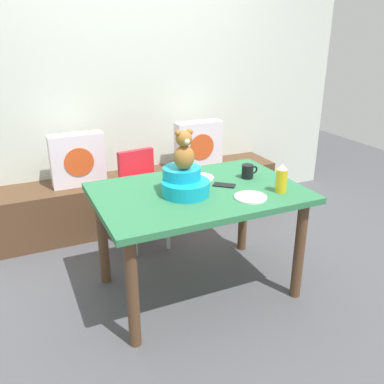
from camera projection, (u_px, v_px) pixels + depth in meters
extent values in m
plane|color=#4C4C51|center=(198.00, 287.00, 2.93)|extent=(8.00, 8.00, 0.00)
cube|color=silver|center=(128.00, 76.00, 3.68)|extent=(4.40, 0.10, 2.60)
cube|color=brown|center=(143.00, 198.00, 3.85)|extent=(2.60, 0.44, 0.46)
cube|color=silver|center=(78.00, 160.00, 3.46)|extent=(0.44, 0.14, 0.44)
cylinder|color=#D84C1E|center=(79.00, 162.00, 3.39)|extent=(0.24, 0.01, 0.24)
cube|color=silver|center=(198.00, 145.00, 3.88)|extent=(0.44, 0.14, 0.44)
cylinder|color=#D84C1E|center=(202.00, 147.00, 3.82)|extent=(0.24, 0.01, 0.24)
cube|color=#503B40|center=(135.00, 171.00, 3.73)|extent=(0.20, 0.14, 0.09)
cube|color=#2D7247|center=(198.00, 193.00, 2.66)|extent=(1.31, 0.89, 0.04)
cylinder|color=brown|center=(133.00, 293.00, 2.29)|extent=(0.07, 0.07, 0.70)
cylinder|color=brown|center=(299.00, 250.00, 2.72)|extent=(0.07, 0.07, 0.70)
cylinder|color=brown|center=(103.00, 238.00, 2.88)|extent=(0.07, 0.07, 0.70)
cylinder|color=brown|center=(243.00, 210.00, 3.32)|extent=(0.07, 0.07, 0.70)
cylinder|color=red|center=(145.00, 188.00, 3.32)|extent=(0.34, 0.34, 0.10)
cube|color=red|center=(136.00, 164.00, 3.37)|extent=(0.30, 0.09, 0.24)
cube|color=white|center=(155.00, 187.00, 3.16)|extent=(0.32, 0.24, 0.02)
cylinder|color=silver|center=(135.00, 230.00, 3.25)|extent=(0.03, 0.03, 0.46)
cylinder|color=silver|center=(168.00, 223.00, 3.36)|extent=(0.03, 0.03, 0.46)
cylinder|color=silver|center=(125.00, 216.00, 3.49)|extent=(0.03, 0.03, 0.46)
cylinder|color=silver|center=(156.00, 210.00, 3.60)|extent=(0.03, 0.03, 0.46)
cylinder|color=#139CBF|center=(186.00, 188.00, 2.57)|extent=(0.30, 0.30, 0.09)
cylinder|color=#139CBF|center=(182.00, 173.00, 2.59)|extent=(0.24, 0.24, 0.07)
ellipsoid|color=#A36A2E|center=(184.00, 157.00, 2.52)|extent=(0.13, 0.11, 0.15)
sphere|color=#A36A2E|center=(184.00, 139.00, 2.47)|extent=(0.10, 0.10, 0.10)
sphere|color=beige|center=(187.00, 141.00, 2.44)|extent=(0.04, 0.04, 0.04)
sphere|color=#A36A2E|center=(178.00, 133.00, 2.44)|extent=(0.04, 0.04, 0.04)
sphere|color=#A36A2E|center=(190.00, 132.00, 2.47)|extent=(0.04, 0.04, 0.04)
cylinder|color=gold|center=(281.00, 181.00, 2.60)|extent=(0.07, 0.07, 0.15)
cone|color=white|center=(283.00, 167.00, 2.56)|extent=(0.06, 0.06, 0.03)
cylinder|color=black|center=(247.00, 171.00, 2.85)|extent=(0.08, 0.08, 0.09)
torus|color=black|center=(254.00, 170.00, 2.87)|extent=(0.06, 0.01, 0.06)
cylinder|color=white|center=(199.00, 178.00, 2.85)|extent=(0.20, 0.20, 0.01)
cylinder|color=white|center=(250.00, 197.00, 2.53)|extent=(0.20, 0.20, 0.01)
cube|color=black|center=(224.00, 185.00, 2.73)|extent=(0.15, 0.15, 0.01)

